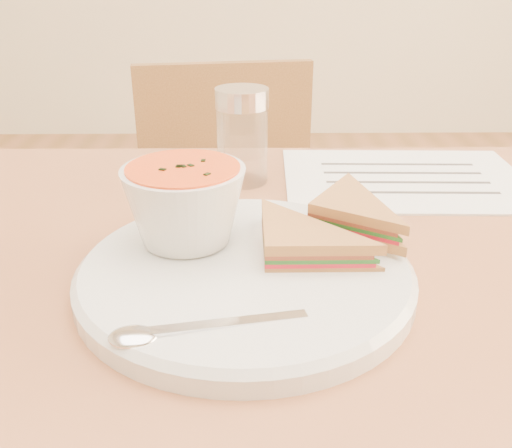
{
  "coord_description": "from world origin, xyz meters",
  "views": [
    {
      "loc": [
        -0.08,
        -0.49,
        1.02
      ],
      "look_at": [
        -0.08,
        -0.03,
        0.8
      ],
      "focal_mm": 40.0,
      "sensor_mm": 36.0,
      "label": 1
    }
  ],
  "objects_px": {
    "chair_far": "(237,281)",
    "condiment_shaker": "(242,136)",
    "soup_bowl": "(185,208)",
    "plate": "(245,276)"
  },
  "relations": [
    {
      "from": "chair_far",
      "to": "soup_bowl",
      "type": "xyz_separation_m",
      "value": [
        -0.03,
        -0.52,
        0.39
      ]
    },
    {
      "from": "plate",
      "to": "chair_far",
      "type": "bearing_deg",
      "value": 92.28
    },
    {
      "from": "soup_bowl",
      "to": "plate",
      "type": "bearing_deg",
      "value": -37.98
    },
    {
      "from": "chair_far",
      "to": "plate",
      "type": "distance_m",
      "value": 0.66
    },
    {
      "from": "chair_far",
      "to": "condiment_shaker",
      "type": "xyz_separation_m",
      "value": [
        0.02,
        -0.31,
        0.4
      ]
    },
    {
      "from": "soup_bowl",
      "to": "condiment_shaker",
      "type": "bearing_deg",
      "value": 76.55
    },
    {
      "from": "chair_far",
      "to": "condiment_shaker",
      "type": "bearing_deg",
      "value": 85.1
    },
    {
      "from": "chair_far",
      "to": "plate",
      "type": "relative_size",
      "value": 2.74
    },
    {
      "from": "soup_bowl",
      "to": "condiment_shaker",
      "type": "xyz_separation_m",
      "value": [
        0.05,
        0.21,
        0.01
      ]
    },
    {
      "from": "chair_far",
      "to": "soup_bowl",
      "type": "relative_size",
      "value": 7.23
    }
  ]
}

